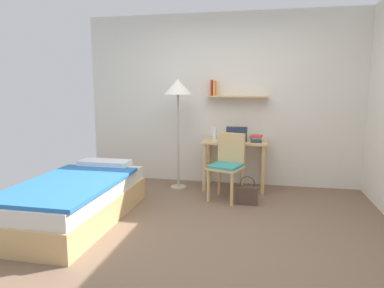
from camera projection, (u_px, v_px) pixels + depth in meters
The scene contains 10 objects.
ground_plane at pixel (204, 234), 3.55m from camera, with size 5.28×5.28×0.00m, color brown.
wall_back at pixel (227, 100), 5.30m from camera, with size 4.40×0.27×2.60m.
bed at pixel (76, 200), 3.88m from camera, with size 0.97×1.92×0.54m.
desk at pixel (235, 150), 5.06m from camera, with size 0.92×0.55×0.73m.
desk_chair at pixel (227, 163), 4.61m from camera, with size 0.51×0.51×0.89m.
standing_lamp at pixel (178, 92), 4.96m from camera, with size 0.41×0.41×1.62m.
laptop at pixel (236, 137), 5.05m from camera, with size 0.32×0.21×0.19m.
water_bottle at pixel (215, 133), 5.07m from camera, with size 0.06×0.06×0.21m, color silver.
book_stack at pixel (256, 139), 4.93m from camera, with size 0.19×0.24×0.09m.
handbag at pixel (247, 195), 4.44m from camera, with size 0.27×0.12×0.37m.
Camera 1 is at (0.57, -3.31, 1.48)m, focal length 32.25 mm.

